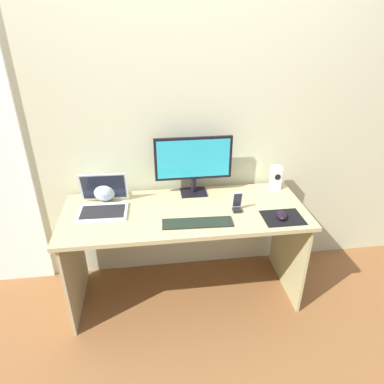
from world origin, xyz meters
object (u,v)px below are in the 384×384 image
Objects in this scene: monitor at (193,162)px; phone_in_dock at (237,204)px; speaker_right at (276,178)px; laptop at (103,203)px; fishbowl at (105,190)px; keyboard_external at (197,223)px; mouse at (282,215)px.

phone_in_dock is (0.25, -0.28, -0.19)m from monitor.
speaker_right is 1.25× the size of phone_in_dock.
laptop is 0.86m from phone_in_dock.
phone_in_dock is at bearing -142.03° from speaker_right.
laptop is at bearing -90.73° from fishbowl.
keyboard_external is at bearing -33.39° from fishbowl.
laptop is (-0.61, -0.15, -0.19)m from monitor.
monitor is 1.67× the size of laptop.
monitor is at bearing 150.97° from mouse.
speaker_right is at bearing 37.97° from phone_in_dock.
speaker_right reaches higher than mouse.
laptop reaches higher than fishbowl.
phone_in_dock is at bearing -8.50° from laptop.
speaker_right is 0.45m from phone_in_dock.
phone_in_dock is (0.27, 0.12, 0.04)m from keyboard_external.
laptop is 2.29× the size of phone_in_dock.
laptop is at bearing 171.50° from phone_in_dock.
phone_in_dock is (-0.35, -0.27, -0.04)m from speaker_right.
phone_in_dock is at bearing -48.67° from monitor.
monitor is 3.82× the size of phone_in_dock.
monitor is at bearing 1.43° from fishbowl.
fishbowl is 1.15× the size of phone_in_dock.
phone_in_dock is (0.86, -0.13, 0.00)m from laptop.
laptop is 1.99× the size of fishbowl.
speaker_right is at bearing 0.47° from fishbowl.
mouse is at bearing 1.67° from keyboard_external.
speaker_right is 1.22m from laptop.
keyboard_external is 4.30× the size of mouse.
phone_in_dock is (-0.25, 0.13, 0.03)m from mouse.
fishbowl is 0.37× the size of keyboard_external.
fishbowl is at bearing 170.58° from mouse.
mouse is (0.50, -0.41, -0.22)m from monitor.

